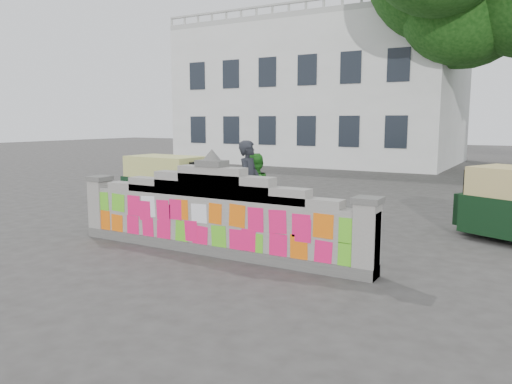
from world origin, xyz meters
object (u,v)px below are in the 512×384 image
cyclist_bike (249,213)px  rickshaw_left (168,182)px  pedestrian (254,192)px  cyclist_rider (249,195)px

cyclist_bike → rickshaw_left: bearing=54.2°
pedestrian → rickshaw_left: (-3.57, 1.17, -0.10)m
pedestrian → cyclist_rider: bearing=26.9°
pedestrian → rickshaw_left: pedestrian is taller
cyclist_bike → pedestrian: bearing=12.8°
rickshaw_left → pedestrian: bearing=-15.0°
pedestrian → rickshaw_left: 3.76m
rickshaw_left → cyclist_rider: bearing=-22.9°
cyclist_bike → cyclist_rider: 0.38m
pedestrian → cyclist_bike: bearing=26.9°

